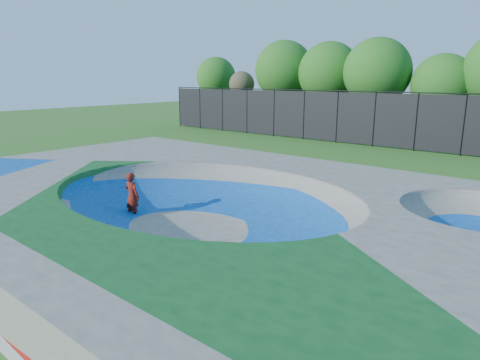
% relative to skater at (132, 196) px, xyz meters
% --- Properties ---
extents(ground, '(120.00, 120.00, 0.00)m').
position_rel_skater_xyz_m(ground, '(2.90, 0.64, -0.87)').
color(ground, '#2B5F1A').
rests_on(ground, ground).
extents(skate_deck, '(22.00, 14.00, 1.50)m').
position_rel_skater_xyz_m(skate_deck, '(2.90, 0.64, -0.12)').
color(skate_deck, gray).
rests_on(skate_deck, ground).
extents(skater, '(0.66, 0.46, 1.73)m').
position_rel_skater_xyz_m(skater, '(0.00, 0.00, 0.00)').
color(skater, red).
rests_on(skater, ground).
extents(skateboard, '(0.81, 0.39, 0.05)m').
position_rel_skater_xyz_m(skateboard, '(0.00, 0.00, -0.84)').
color(skateboard, black).
rests_on(skateboard, ground).
extents(fence, '(48.09, 0.09, 4.04)m').
position_rel_skater_xyz_m(fence, '(2.90, 21.64, 1.23)').
color(fence, black).
rests_on(fence, ground).
extents(treeline, '(53.85, 7.08, 8.49)m').
position_rel_skater_xyz_m(treeline, '(3.71, 26.35, 4.33)').
color(treeline, '#4F3927').
rests_on(treeline, ground).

